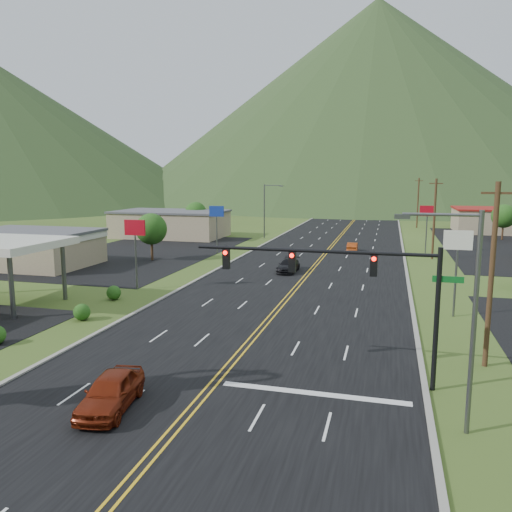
% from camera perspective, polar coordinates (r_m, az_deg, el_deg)
% --- Properties ---
extents(traffic_signal, '(13.10, 0.43, 7.00)m').
position_cam_1_polar(traffic_signal, '(24.89, 10.92, -2.49)').
color(traffic_signal, black).
rests_on(traffic_signal, ground).
extents(streetlight_east, '(3.28, 0.25, 9.00)m').
position_cam_1_polar(streetlight_east, '(21.19, 22.90, -5.50)').
color(streetlight_east, '#59595E').
rests_on(streetlight_east, ground).
extents(streetlight_west, '(3.28, 0.25, 9.00)m').
position_cam_1_polar(streetlight_west, '(82.91, 1.17, 5.57)').
color(streetlight_west, '#59595E').
rests_on(streetlight_west, ground).
extents(building_west_mid, '(14.40, 10.40, 4.10)m').
position_cam_1_polar(building_west_mid, '(63.34, -24.47, 1.02)').
color(building_west_mid, tan).
rests_on(building_west_mid, ground).
extents(building_west_far, '(18.40, 11.40, 4.50)m').
position_cam_1_polar(building_west_far, '(86.65, -9.71, 3.66)').
color(building_west_far, tan).
rests_on(building_west_far, ground).
extents(building_east_far, '(16.40, 12.40, 4.50)m').
position_cam_1_polar(building_east_far, '(102.60, 26.20, 3.68)').
color(building_east_far, tan).
rests_on(building_east_far, ground).
extents(pole_sign_west_a, '(2.00, 0.18, 6.40)m').
position_cam_1_polar(pole_sign_west_a, '(46.32, -13.65, 2.38)').
color(pole_sign_west_a, '#59595E').
rests_on(pole_sign_west_a, ground).
extents(pole_sign_west_b, '(2.00, 0.18, 6.40)m').
position_cam_1_polar(pole_sign_west_b, '(66.37, -4.52, 4.56)').
color(pole_sign_west_b, '#59595E').
rests_on(pole_sign_west_b, ground).
extents(pole_sign_east_a, '(2.00, 0.18, 6.40)m').
position_cam_1_polar(pole_sign_east_a, '(39.00, 22.04, 0.75)').
color(pole_sign_east_a, '#59595E').
rests_on(pole_sign_east_a, ground).
extents(pole_sign_east_b, '(2.00, 0.18, 6.40)m').
position_cam_1_polar(pole_sign_east_b, '(70.70, 18.98, 4.37)').
color(pole_sign_east_b, '#59595E').
rests_on(pole_sign_east_b, ground).
extents(tree_west_a, '(3.84, 3.84, 5.82)m').
position_cam_1_polar(tree_west_a, '(62.42, -11.88, 3.04)').
color(tree_west_a, '#382314').
rests_on(tree_west_a, ground).
extents(tree_west_b, '(3.84, 3.84, 5.82)m').
position_cam_1_polar(tree_west_b, '(88.99, -6.90, 4.92)').
color(tree_west_b, '#382314').
rests_on(tree_west_b, ground).
extents(tree_east_b, '(3.84, 3.84, 5.82)m').
position_cam_1_polar(tree_east_b, '(90.36, 26.46, 4.10)').
color(tree_east_b, '#382314').
rests_on(tree_east_b, ground).
extents(utility_pole_a, '(1.60, 0.28, 10.00)m').
position_cam_1_polar(utility_pole_a, '(29.30, 25.32, -1.88)').
color(utility_pole_a, '#382314').
rests_on(utility_pole_a, ground).
extents(utility_pole_b, '(1.60, 0.28, 10.00)m').
position_cam_1_polar(utility_pole_b, '(65.76, 19.71, 4.08)').
color(utility_pole_b, '#382314').
rests_on(utility_pole_b, ground).
extents(utility_pole_c, '(1.60, 0.28, 10.00)m').
position_cam_1_polar(utility_pole_c, '(105.61, 18.02, 5.86)').
color(utility_pole_c, '#382314').
rests_on(utility_pole_c, ground).
extents(utility_pole_d, '(1.60, 0.28, 10.00)m').
position_cam_1_polar(utility_pole_d, '(145.53, 17.25, 6.66)').
color(utility_pole_d, '#382314').
rests_on(utility_pole_d, ground).
extents(mountain_n, '(220.00, 220.00, 85.00)m').
position_cam_1_polar(mountain_n, '(232.73, 13.46, 16.81)').
color(mountain_n, '#233819').
rests_on(mountain_n, ground).
extents(car_red_near, '(2.62, 4.95, 1.60)m').
position_cam_1_polar(car_red_near, '(23.76, -16.26, -14.74)').
color(car_red_near, maroon).
rests_on(car_red_near, ground).
extents(car_dark_mid, '(1.96, 4.72, 1.37)m').
position_cam_1_polar(car_dark_mid, '(54.02, 3.73, -1.14)').
color(car_dark_mid, black).
rests_on(car_dark_mid, ground).
extents(car_red_far, '(1.43, 3.93, 1.29)m').
position_cam_1_polar(car_red_far, '(69.59, 10.96, 0.98)').
color(car_red_far, '#A03A11').
rests_on(car_red_far, ground).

